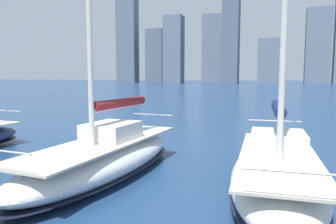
% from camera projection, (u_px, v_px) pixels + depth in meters
% --- Properties ---
extents(city_skyline, '(165.39, 25.71, 53.23)m').
position_uv_depth(city_skyline, '(256.00, 44.00, 156.11)').
color(city_skyline, slate).
rests_on(city_skyline, ground).
extents(sailboat_navy, '(2.76, 7.49, 10.53)m').
position_uv_depth(sailboat_navy, '(278.00, 171.00, 8.92)').
color(sailboat_navy, white).
rests_on(sailboat_navy, ground).
extents(sailboat_maroon, '(2.97, 8.41, 10.79)m').
position_uv_depth(sailboat_maroon, '(105.00, 156.00, 10.66)').
color(sailboat_maroon, silver).
rests_on(sailboat_maroon, ground).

